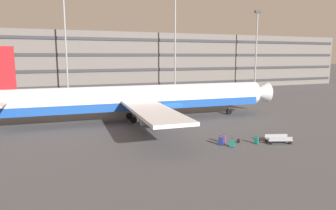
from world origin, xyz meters
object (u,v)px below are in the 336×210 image
suitcase_orange (232,143)px  suitcase_teal (256,140)px  airliner (138,99)px  suitcase_laid_flat (221,141)px  backpack_large (239,141)px  baggage_cart (278,139)px  suitcase_upright (224,139)px

suitcase_orange → suitcase_teal: 3.03m
suitcase_orange → suitcase_teal: size_ratio=1.00×
airliner → suitcase_laid_flat: (4.34, -15.20, -2.67)m
backpack_large → baggage_cart: bearing=-23.3°
airliner → suitcase_upright: size_ratio=43.86×
suitcase_orange → suitcase_upright: suitcase_upright is taller
suitcase_teal → airliner: bearing=116.5°
airliner → suitcase_orange: airliner is taller
suitcase_teal → baggage_cart: bearing=-14.4°
airliner → suitcase_teal: (8.07, -16.16, -2.74)m
suitcase_orange → suitcase_laid_flat: suitcase_laid_flat is taller
suitcase_teal → backpack_large: size_ratio=1.72×
suitcase_orange → backpack_large: (1.56, 1.12, -0.17)m
suitcase_laid_flat → suitcase_teal: bearing=-14.4°
airliner → suitcase_teal: bearing=-63.5°
suitcase_laid_flat → baggage_cart: bearing=-14.4°
suitcase_orange → suitcase_laid_flat: size_ratio=0.82×
airliner → backpack_large: size_ratio=86.17×
suitcase_laid_flat → backpack_large: bearing=2.4°
suitcase_orange → backpack_large: size_ratio=1.72×
suitcase_orange → suitcase_upright: 1.62m
suitcase_teal → baggage_cart: 2.46m
suitcase_orange → backpack_large: bearing=35.7°
backpack_large → suitcase_teal: bearing=-35.5°
backpack_large → baggage_cart: (3.85, -1.66, 0.21)m
suitcase_orange → suitcase_laid_flat: 1.24m
suitcase_laid_flat → backpack_large: size_ratio=2.09×
airliner → suitcase_teal: 18.26m
suitcase_laid_flat → suitcase_upright: (0.69, 0.59, -0.01)m
suitcase_orange → baggage_cart: 5.44m
suitcase_upright → suitcase_orange: bearing=-89.9°
suitcase_orange → baggage_cart: suitcase_orange is taller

